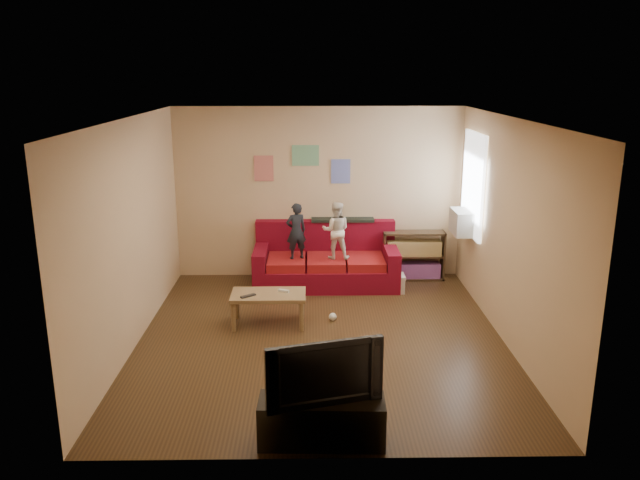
{
  "coord_description": "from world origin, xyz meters",
  "views": [
    {
      "loc": [
        -0.13,
        -7.18,
        3.23
      ],
      "look_at": [
        0.0,
        0.8,
        1.05
      ],
      "focal_mm": 35.0,
      "sensor_mm": 36.0,
      "label": 1
    }
  ],
  "objects_px": {
    "child_a": "(296,231)",
    "bookshelf": "(413,258)",
    "child_b": "(336,230)",
    "file_box": "(392,283)",
    "sofa": "(326,263)",
    "coffee_table": "(268,298)",
    "tv_stand": "(322,421)",
    "television": "(322,369)"
  },
  "relations": [
    {
      "from": "sofa",
      "to": "file_box",
      "type": "height_order",
      "value": "sofa"
    },
    {
      "from": "coffee_table",
      "to": "file_box",
      "type": "xyz_separation_m",
      "value": [
        1.77,
        1.23,
        -0.24
      ]
    },
    {
      "from": "child_a",
      "to": "child_b",
      "type": "xyz_separation_m",
      "value": [
        0.6,
        -0.0,
        0.01
      ]
    },
    {
      "from": "bookshelf",
      "to": "television",
      "type": "distance_m",
      "value": 4.79
    },
    {
      "from": "child_b",
      "to": "file_box",
      "type": "relative_size",
      "value": 2.28
    },
    {
      "from": "sofa",
      "to": "coffee_table",
      "type": "bearing_deg",
      "value": -115.72
    },
    {
      "from": "bookshelf",
      "to": "file_box",
      "type": "height_order",
      "value": "bookshelf"
    },
    {
      "from": "coffee_table",
      "to": "file_box",
      "type": "relative_size",
      "value": 2.51
    },
    {
      "from": "child_a",
      "to": "coffee_table",
      "type": "relative_size",
      "value": 0.89
    },
    {
      "from": "bookshelf",
      "to": "file_box",
      "type": "bearing_deg",
      "value": -124.32
    },
    {
      "from": "file_box",
      "to": "tv_stand",
      "type": "bearing_deg",
      "value": -106.04
    },
    {
      "from": "child_b",
      "to": "tv_stand",
      "type": "distance_m",
      "value": 4.22
    },
    {
      "from": "tv_stand",
      "to": "bookshelf",
      "type": "bearing_deg",
      "value": 73.04
    },
    {
      "from": "coffee_table",
      "to": "television",
      "type": "height_order",
      "value": "television"
    },
    {
      "from": "tv_stand",
      "to": "television",
      "type": "relative_size",
      "value": 1.08
    },
    {
      "from": "coffee_table",
      "to": "bookshelf",
      "type": "distance_m",
      "value": 2.85
    },
    {
      "from": "child_b",
      "to": "bookshelf",
      "type": "relative_size",
      "value": 0.9
    },
    {
      "from": "sofa",
      "to": "child_b",
      "type": "height_order",
      "value": "child_b"
    },
    {
      "from": "child_b",
      "to": "television",
      "type": "xyz_separation_m",
      "value": [
        -0.29,
        -4.15,
        -0.18
      ]
    },
    {
      "from": "tv_stand",
      "to": "file_box",
      "type": "bearing_deg",
      "value": 75.8
    },
    {
      "from": "television",
      "to": "tv_stand",
      "type": "bearing_deg",
      "value": 0.0
    },
    {
      "from": "child_a",
      "to": "coffee_table",
      "type": "bearing_deg",
      "value": 58.4
    },
    {
      "from": "sofa",
      "to": "bookshelf",
      "type": "distance_m",
      "value": 1.41
    },
    {
      "from": "sofa",
      "to": "bookshelf",
      "type": "xyz_separation_m",
      "value": [
        1.4,
        0.2,
        0.02
      ]
    },
    {
      "from": "sofa",
      "to": "coffee_table",
      "type": "distance_m",
      "value": 1.81
    },
    {
      "from": "bookshelf",
      "to": "tv_stand",
      "type": "bearing_deg",
      "value": -108.8
    },
    {
      "from": "sofa",
      "to": "file_box",
      "type": "bearing_deg",
      "value": -22.45
    },
    {
      "from": "television",
      "to": "child_a",
      "type": "bearing_deg",
      "value": 78.87
    },
    {
      "from": "file_box",
      "to": "television",
      "type": "xyz_separation_m",
      "value": [
        -1.13,
        -3.92,
        0.59
      ]
    },
    {
      "from": "coffee_table",
      "to": "television",
      "type": "distance_m",
      "value": 2.79
    },
    {
      "from": "file_box",
      "to": "television",
      "type": "height_order",
      "value": "television"
    },
    {
      "from": "coffee_table",
      "to": "bookshelf",
      "type": "height_order",
      "value": "bookshelf"
    },
    {
      "from": "child_a",
      "to": "bookshelf",
      "type": "distance_m",
      "value": 1.96
    },
    {
      "from": "child_a",
      "to": "file_box",
      "type": "relative_size",
      "value": 2.24
    },
    {
      "from": "coffee_table",
      "to": "bookshelf",
      "type": "xyz_separation_m",
      "value": [
        2.18,
        1.83,
        -0.03
      ]
    },
    {
      "from": "tv_stand",
      "to": "coffee_table",
      "type": "bearing_deg",
      "value": 105.27
    },
    {
      "from": "file_box",
      "to": "child_b",
      "type": "bearing_deg",
      "value": 164.55
    },
    {
      "from": "sofa",
      "to": "bookshelf",
      "type": "relative_size",
      "value": 2.27
    },
    {
      "from": "sofa",
      "to": "coffee_table",
      "type": "relative_size",
      "value": 2.28
    },
    {
      "from": "bookshelf",
      "to": "file_box",
      "type": "xyz_separation_m",
      "value": [
        -0.41,
        -0.6,
        -0.21
      ]
    },
    {
      "from": "coffee_table",
      "to": "tv_stand",
      "type": "height_order",
      "value": "coffee_table"
    },
    {
      "from": "child_a",
      "to": "sofa",
      "type": "bearing_deg",
      "value": -177.49
    }
  ]
}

